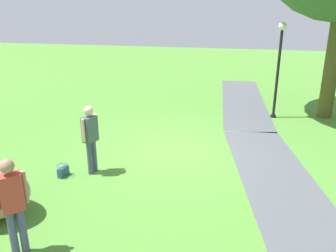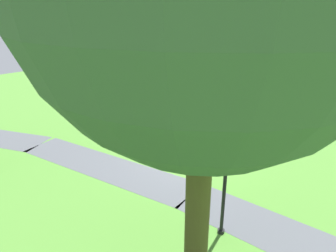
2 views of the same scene
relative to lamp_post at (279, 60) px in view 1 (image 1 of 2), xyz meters
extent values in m
plane|color=#4D8631|center=(3.82, -3.07, -2.14)|extent=(48.00, 48.00, 0.00)
cube|color=#4E5257|center=(-2.19, -1.13, -2.14)|extent=(8.10, 2.32, 0.01)
cube|color=#4E5257|center=(5.73, -0.12, -2.14)|extent=(8.19, 3.25, 0.01)
cylinder|color=#4C4E1F|center=(-0.50, 1.90, 0.03)|extent=(0.52, 0.52, 4.35)
cylinder|color=black|center=(0.00, 0.00, -2.09)|extent=(0.20, 0.20, 0.10)
cylinder|color=black|center=(0.00, 0.00, -0.55)|extent=(0.10, 0.10, 3.18)
sphere|color=white|center=(0.00, 0.00, 1.18)|extent=(0.28, 0.28, 0.28)
cylinder|color=#414A62|center=(5.72, -4.87, -1.71)|extent=(0.13, 0.13, 0.86)
cylinder|color=#414A62|center=(5.57, -4.82, -1.71)|extent=(0.13, 0.13, 0.86)
cube|color=#405452|center=(5.64, -4.84, -0.96)|extent=(0.42, 0.34, 0.65)
cylinder|color=#E4B196|center=(5.85, -4.91, -0.92)|extent=(0.08, 0.08, 0.57)
cylinder|color=#E4B196|center=(5.43, -4.77, -0.92)|extent=(0.08, 0.08, 0.57)
sphere|color=#E4B196|center=(5.64, -4.84, -0.49)|extent=(0.23, 0.23, 0.23)
cylinder|color=#474973|center=(8.71, -4.78, -1.71)|extent=(0.13, 0.13, 0.87)
cylinder|color=#474973|center=(8.82, -4.90, -1.71)|extent=(0.13, 0.13, 0.87)
cube|color=#B03931|center=(8.76, -4.84, -0.94)|extent=(0.42, 0.43, 0.66)
cylinder|color=#9E745D|center=(8.61, -4.68, -0.91)|extent=(0.08, 0.08, 0.58)
sphere|color=#9E745D|center=(8.76, -4.84, -0.47)|extent=(0.24, 0.24, 0.24)
cube|color=navy|center=(5.98, -5.49, -2.02)|extent=(0.34, 0.18, 0.24)
torus|color=navy|center=(5.98, -5.49, -1.84)|extent=(0.32, 0.32, 0.02)
camera|label=1|loc=(13.14, -1.30, 2.00)|focal=37.49mm
camera|label=2|loc=(-3.59, 6.24, 3.92)|focal=32.51mm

